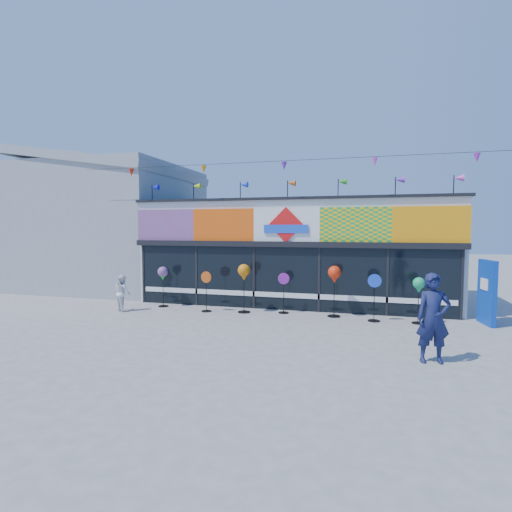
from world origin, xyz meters
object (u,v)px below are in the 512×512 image
at_px(spinner_2, 244,274).
at_px(spinner_3, 284,292).
at_px(blue_sign, 487,292).
at_px(spinner_0, 163,275).
at_px(spinner_6, 419,287).
at_px(child, 123,293).
at_px(spinner_1, 206,290).
at_px(spinner_4, 334,276).
at_px(adult_man, 433,318).
at_px(spinner_5, 374,296).

height_order(spinner_2, spinner_3, spinner_2).
relative_size(blue_sign, spinner_0, 1.31).
relative_size(spinner_6, child, 1.11).
height_order(spinner_1, spinner_4, spinner_4).
height_order(spinner_0, spinner_6, spinner_0).
bearing_deg(spinner_2, spinner_0, 176.61).
bearing_deg(blue_sign, spinner_4, 172.33).
bearing_deg(adult_man, spinner_4, 110.86).
bearing_deg(spinner_2, blue_sign, 2.43).
height_order(blue_sign, spinner_4, blue_sign).
distance_m(spinner_1, adult_man, 7.86).
xyz_separation_m(blue_sign, spinner_4, (-4.62, -0.16, 0.37)).
height_order(spinner_1, spinner_3, spinner_1).
bearing_deg(spinner_4, spinner_1, -175.12).
bearing_deg(spinner_2, spinner_1, -171.06).
relative_size(blue_sign, spinner_4, 1.16).
xyz_separation_m(spinner_3, spinner_6, (4.36, -0.38, 0.42)).
xyz_separation_m(spinner_5, spinner_6, (1.32, 0.05, 0.36)).
xyz_separation_m(spinner_1, child, (-2.97, -0.67, -0.11)).
height_order(spinner_1, spinner_5, spinner_5).
relative_size(spinner_0, spinner_1, 1.06).
xyz_separation_m(spinner_3, child, (-5.68, -1.14, -0.09)).
height_order(spinner_4, child, spinner_4).
distance_m(spinner_4, adult_man, 4.78).
bearing_deg(spinner_1, child, -167.37).
height_order(spinner_1, adult_man, adult_man).
height_order(spinner_3, spinner_4, spinner_4).
distance_m(spinner_0, spinner_5, 7.70).
relative_size(spinner_1, child, 1.10).
height_order(spinner_5, child, spinner_5).
bearing_deg(spinner_6, adult_man, -92.08).
height_order(blue_sign, spinner_0, blue_sign).
bearing_deg(spinner_5, blue_sign, 8.40).
relative_size(spinner_3, child, 1.08).
relative_size(spinner_1, spinner_5, 0.95).
distance_m(spinner_0, adult_man, 9.77).
xyz_separation_m(spinner_0, spinner_3, (4.65, 0.07, -0.47)).
relative_size(spinner_2, spinner_6, 1.18).
xyz_separation_m(spinner_2, child, (-4.31, -0.88, -0.72)).
bearing_deg(spinner_6, blue_sign, 12.42).
bearing_deg(blue_sign, spinner_0, 171.07).
height_order(adult_man, child, adult_man).
distance_m(spinner_0, spinner_1, 2.03).
relative_size(spinner_1, spinner_6, 0.99).
distance_m(blue_sign, child, 12.12).
relative_size(spinner_4, adult_man, 0.86).
relative_size(spinner_2, adult_man, 0.86).
xyz_separation_m(spinner_3, adult_man, (4.22, -4.17, 0.25)).
bearing_deg(spinner_6, spinner_4, 173.75).
relative_size(spinner_3, spinner_5, 0.93).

